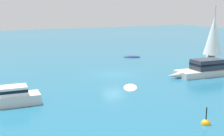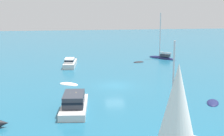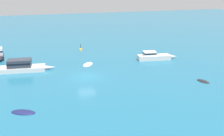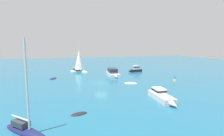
# 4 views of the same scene
# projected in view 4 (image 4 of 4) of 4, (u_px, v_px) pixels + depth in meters

# --- Properties ---
(ground_plane) EXTENTS (160.00, 160.00, 0.00)m
(ground_plane) POSITION_uv_depth(u_px,v_px,m) (101.00, 84.00, 37.70)
(ground_plane) COLOR #1E607F
(tender) EXTENTS (2.60, 3.04, 0.40)m
(tender) POSITION_uv_depth(u_px,v_px,m) (131.00, 83.00, 38.14)
(tender) COLOR silver
(tender) RESTS_ON ground
(ketch) EXTENTS (4.88, 5.70, 8.65)m
(ketch) POSITION_uv_depth(u_px,v_px,m) (79.00, 62.00, 54.28)
(ketch) COLOR silver
(ketch) RESTS_ON ground
(tender_1) EXTENTS (1.59, 2.26, 0.36)m
(tender_1) POSITION_uv_depth(u_px,v_px,m) (79.00, 114.00, 21.14)
(tender_1) COLOR black
(tender_1) RESTS_ON ground
(powerboat) EXTENTS (1.42, 4.52, 2.01)m
(powerboat) POSITION_uv_depth(u_px,v_px,m) (135.00, 69.00, 54.08)
(powerboat) COLOR black
(powerboat) RESTS_ON ground
(rib) EXTENTS (3.03, 2.32, 0.47)m
(rib) POSITION_uv_depth(u_px,v_px,m) (53.00, 79.00, 43.15)
(rib) COLOR #191E4C
(rib) RESTS_ON ground
(launch) EXTENTS (7.32, 2.46, 1.55)m
(launch) POSITION_uv_depth(u_px,v_px,m) (162.00, 96.00, 26.58)
(launch) COLOR silver
(launch) RESTS_ON ground
(sloop) EXTENTS (5.19, 4.85, 9.15)m
(sloop) POSITION_uv_depth(u_px,v_px,m) (25.00, 130.00, 16.69)
(sloop) COLOR #191E4C
(sloop) RESTS_ON ground
(motor_cruiser) EXTENTS (8.71, 3.17, 1.93)m
(motor_cruiser) POSITION_uv_depth(u_px,v_px,m) (113.00, 73.00, 47.87)
(motor_cruiser) COLOR silver
(motor_cruiser) RESTS_ON ground
(channel_buoy) EXTENTS (0.66, 0.66, 1.52)m
(channel_buoy) POSITION_uv_depth(u_px,v_px,m) (175.00, 81.00, 40.71)
(channel_buoy) COLOR orange
(channel_buoy) RESTS_ON ground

